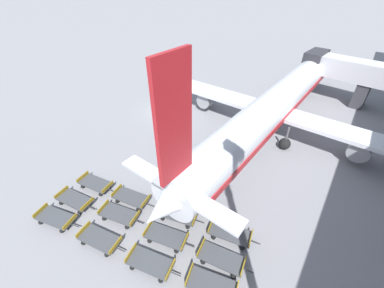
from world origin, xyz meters
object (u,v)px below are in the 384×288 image
baggage_dolly_row_near_col_b (100,239)px  baggage_dolly_row_mid_a_col_d (221,258)px  baggage_dolly_row_near_col_a (56,218)px  baggage_dolly_row_mid_b_col_c (178,214)px  airplane (277,103)px  baggage_dolly_row_mid_b_col_b (131,198)px  baggage_dolly_row_near_col_c (151,263)px  baggage_dolly_row_near_col_d (212,285)px  baggage_dolly_row_mid_a_col_c (166,236)px  baggage_dolly_row_mid_a_col_b (119,214)px  baggage_dolly_row_mid_a_col_a (75,200)px  baggage_dolly_row_mid_b_col_a (96,184)px  baggage_dolly_row_mid_b_col_d (230,233)px

baggage_dolly_row_near_col_b → baggage_dolly_row_mid_a_col_d: 8.94m
baggage_dolly_row_near_col_a → baggage_dolly_row_mid_b_col_c: 9.76m
airplane → baggage_dolly_row_mid_a_col_d: (3.52, -19.08, -3.13)m
baggage_dolly_row_mid_b_col_b → baggage_dolly_row_mid_b_col_c: size_ratio=1.00×
baggage_dolly_row_near_col_a → baggage_dolly_row_near_col_c: size_ratio=1.00×
airplane → baggage_dolly_row_near_col_d: size_ratio=11.28×
baggage_dolly_row_near_col_d → baggage_dolly_row_mid_b_col_b: (-9.47, 1.90, 0.00)m
baggage_dolly_row_mid_a_col_c → baggage_dolly_row_mid_b_col_c: 2.12m
airplane → baggage_dolly_row_mid_b_col_b: airplane is taller
baggage_dolly_row_near_col_d → baggage_dolly_row_mid_a_col_b: (-8.94, 0.13, 0.00)m
baggage_dolly_row_mid_b_col_b → baggage_dolly_row_mid_a_col_d: bearing=-0.4°
baggage_dolly_row_near_col_b → baggage_dolly_row_mid_a_col_b: 2.36m
baggage_dolly_row_near_col_a → baggage_dolly_row_mid_a_col_d: (12.39, 4.92, 0.00)m
baggage_dolly_row_mid_a_col_a → baggage_dolly_row_mid_a_col_b: size_ratio=1.00×
airplane → baggage_dolly_row_mid_b_col_a: (-9.52, -19.81, -3.13)m
airplane → baggage_dolly_row_mid_b_col_c: (-1.18, -17.98, -3.13)m
baggage_dolly_row_mid_a_col_a → baggage_dolly_row_mid_b_col_c: size_ratio=1.00×
baggage_dolly_row_mid_b_col_c → baggage_dolly_row_near_col_b: bearing=-122.8°
baggage_dolly_row_mid_a_col_d → baggage_dolly_row_mid_b_col_d: 2.11m
baggage_dolly_row_mid_a_col_d → baggage_dolly_row_mid_a_col_c: bearing=-167.0°
baggage_dolly_row_mid_b_col_b → baggage_dolly_row_mid_b_col_c: same height
baggage_dolly_row_near_col_b → baggage_dolly_row_mid_b_col_d: (7.55, 6.07, 0.00)m
baggage_dolly_row_mid_b_col_a → baggage_dolly_row_mid_b_col_c: bearing=12.4°
baggage_dolly_row_mid_a_col_a → baggage_dolly_row_mid_b_col_d: same height
baggage_dolly_row_mid_a_col_d → baggage_dolly_row_mid_b_col_d: size_ratio=1.00×
baggage_dolly_row_near_col_c → baggage_dolly_row_mid_a_col_b: 5.01m
baggage_dolly_row_mid_a_col_a → baggage_dolly_row_mid_a_col_b: same height
baggage_dolly_row_mid_a_col_d → baggage_dolly_row_mid_b_col_c: 4.83m
baggage_dolly_row_near_col_b → baggage_dolly_row_mid_b_col_c: 6.07m
baggage_dolly_row_mid_b_col_b → airplane: bearing=73.7°
baggage_dolly_row_near_col_a → baggage_dolly_row_mid_b_col_d: size_ratio=1.00×
airplane → baggage_dolly_row_mid_b_col_c: size_ratio=11.27×
baggage_dolly_row_near_col_b → baggage_dolly_row_near_col_a: bearing=-168.3°
baggage_dolly_row_mid_a_col_c → baggage_dolly_row_mid_b_col_d: 4.80m
baggage_dolly_row_near_col_b → baggage_dolly_row_near_col_c: size_ratio=1.00×
baggage_dolly_row_near_col_b → baggage_dolly_row_mid_b_col_c: same height
baggage_dolly_row_near_col_c → baggage_dolly_row_mid_b_col_b: bearing=149.5°
baggage_dolly_row_mid_a_col_c → baggage_dolly_row_mid_b_col_b: (-4.91, 1.02, 0.00)m
baggage_dolly_row_near_col_a → baggage_dolly_row_mid_a_col_b: bearing=39.8°
baggage_dolly_row_mid_a_col_c → baggage_dolly_row_mid_b_col_b: same height
baggage_dolly_row_mid_a_col_a → baggage_dolly_row_mid_b_col_c: (8.14, 4.07, 0.00)m
baggage_dolly_row_mid_a_col_b → baggage_dolly_row_mid_b_col_a: bearing=167.8°
baggage_dolly_row_mid_b_col_a → baggage_dolly_row_mid_b_col_b: same height
baggage_dolly_row_mid_a_col_c → baggage_dolly_row_near_col_a: bearing=-154.3°
baggage_dolly_row_mid_b_col_a → baggage_dolly_row_near_col_c: bearing=-14.2°
airplane → baggage_dolly_row_mid_b_col_c: bearing=-93.7°
baggage_dolly_row_mid_b_col_d → baggage_dolly_row_mid_a_col_a: bearing=-157.9°
baggage_dolly_row_near_col_b → baggage_dolly_row_mid_b_col_a: 6.02m
baggage_dolly_row_near_col_b → airplane: bearing=79.1°
baggage_dolly_row_mid_b_col_a → baggage_dolly_row_mid_b_col_c: 8.54m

